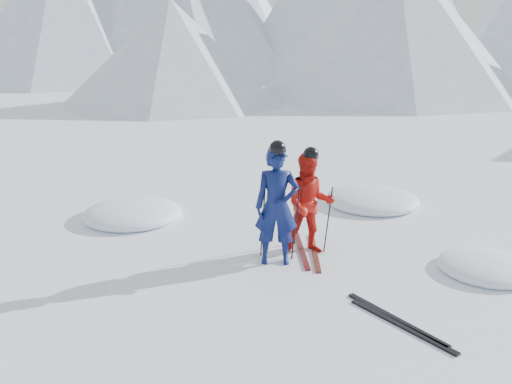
% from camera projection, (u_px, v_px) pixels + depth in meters
% --- Properties ---
extents(ground, '(160.00, 160.00, 0.00)m').
position_uv_depth(ground, '(362.00, 282.00, 8.34)').
color(ground, white).
rests_on(ground, ground).
extents(skier_blue, '(0.84, 0.70, 1.97)m').
position_uv_depth(skier_blue, '(277.00, 206.00, 8.82)').
color(skier_blue, '#0C1548').
rests_on(skier_blue, ground).
extents(skier_red, '(1.05, 0.95, 1.77)m').
position_uv_depth(skier_red, '(309.00, 204.00, 9.27)').
color(skier_red, red).
rests_on(skier_red, ground).
extents(pole_blue_left, '(0.13, 0.09, 1.31)m').
position_uv_depth(pole_blue_left, '(263.00, 220.00, 9.15)').
color(pole_blue_left, black).
rests_on(pole_blue_left, ground).
extents(pole_blue_right, '(0.13, 0.08, 1.31)m').
position_uv_depth(pole_blue_right, '(296.00, 223.00, 9.04)').
color(pole_blue_right, black).
rests_on(pole_blue_right, ground).
extents(pole_red_left, '(0.12, 0.09, 1.18)m').
position_uv_depth(pole_red_left, '(297.00, 214.00, 9.68)').
color(pole_red_left, black).
rests_on(pole_red_left, ground).
extents(pole_red_right, '(0.12, 0.08, 1.18)m').
position_uv_depth(pole_red_right, '(328.00, 220.00, 9.37)').
color(pole_red_right, black).
rests_on(pole_red_right, ground).
extents(ski_worn_left, '(0.80, 1.58, 0.03)m').
position_uv_depth(ski_worn_left, '(302.00, 250.00, 9.56)').
color(ski_worn_left, black).
rests_on(ski_worn_left, ground).
extents(ski_worn_right, '(0.69, 1.62, 0.03)m').
position_uv_depth(ski_worn_right, '(315.00, 252.00, 9.47)').
color(ski_worn_right, black).
rests_on(ski_worn_right, ground).
extents(ski_loose_a, '(1.48, 1.00, 0.03)m').
position_uv_depth(ski_loose_a, '(395.00, 319.00, 7.25)').
color(ski_loose_a, black).
rests_on(ski_loose_a, ground).
extents(ski_loose_b, '(1.50, 0.95, 0.03)m').
position_uv_depth(ski_loose_b, '(401.00, 326.00, 7.08)').
color(ski_loose_b, black).
rests_on(ski_loose_b, ground).
extents(snow_lumps, '(10.28, 6.89, 0.46)m').
position_uv_depth(snow_lumps, '(307.00, 226.00, 10.82)').
color(snow_lumps, white).
rests_on(snow_lumps, ground).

